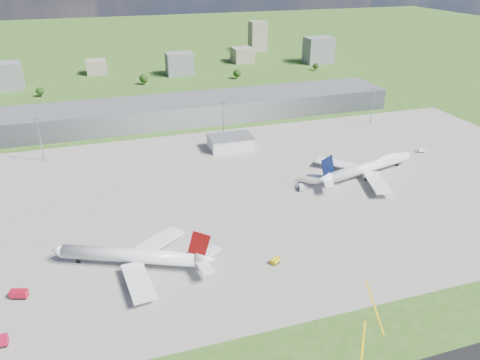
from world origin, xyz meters
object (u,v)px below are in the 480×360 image
object	(u,v)px
crash_tender	(19,294)
van_white_near	(301,188)
airliner_blue_quad	(369,167)
tug_yellow	(275,261)
airliner_red_twin	(135,256)
van_white_far	(421,151)

from	to	relation	value
crash_tender	van_white_near	distance (m)	138.22
airliner_blue_quad	tug_yellow	distance (m)	99.71
airliner_red_twin	van_white_far	distance (m)	191.85
airliner_red_twin	van_white_near	xyz separation A→B (m)	(88.88, 40.41, -3.46)
tug_yellow	van_white_near	xyz separation A→B (m)	(36.52, 55.08, 0.29)
tug_yellow	van_white_far	world-z (taller)	van_white_far
crash_tender	tug_yellow	world-z (taller)	crash_tender
airliner_red_twin	crash_tender	size ratio (longest dim) A/B	9.50
airliner_blue_quad	crash_tender	bearing A→B (deg)	-177.22
airliner_blue_quad	van_white_far	size ratio (longest dim) A/B	16.21
airliner_red_twin	crash_tender	bearing A→B (deg)	32.54
tug_yellow	airliner_blue_quad	bearing A→B (deg)	3.84
airliner_red_twin	airliner_blue_quad	world-z (taller)	airliner_blue_quad
van_white_near	van_white_far	size ratio (longest dim) A/B	1.27
tug_yellow	van_white_far	xyz separation A→B (m)	(128.23, 79.34, 0.12)
van_white_far	airliner_red_twin	bearing A→B (deg)	-157.23
tug_yellow	van_white_near	bearing A→B (deg)	22.91
tug_yellow	van_white_near	world-z (taller)	van_white_near
van_white_near	van_white_far	bearing A→B (deg)	-58.43
airliner_red_twin	van_white_near	world-z (taller)	airliner_red_twin
airliner_blue_quad	crash_tender	size ratio (longest dim) A/B	10.76
crash_tender	tug_yellow	xyz separation A→B (m)	(93.68, -8.68, -0.56)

